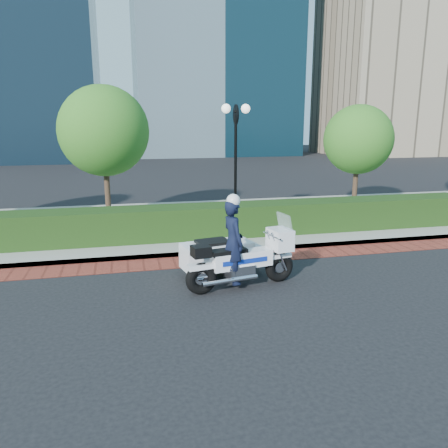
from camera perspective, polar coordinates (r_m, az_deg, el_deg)
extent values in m
plane|color=black|center=(10.95, 3.24, -6.86)|extent=(120.00, 120.00, 0.00)
cube|color=maroon|center=(12.32, 1.28, -4.51)|extent=(60.00, 1.00, 0.01)
cube|color=gray|center=(16.54, -2.58, 0.33)|extent=(60.00, 8.00, 0.15)
cube|color=black|center=(14.12, -0.82, 0.50)|extent=(18.00, 1.20, 1.00)
cylinder|color=black|center=(15.94, 1.47, 0.68)|extent=(0.30, 0.30, 0.30)
cylinder|color=black|center=(15.65, 1.51, 7.31)|extent=(0.10, 0.10, 3.70)
cylinder|color=black|center=(15.57, 1.55, 14.10)|extent=(0.04, 0.70, 0.70)
sphere|color=white|center=(15.49, 0.26, 14.85)|extent=(0.32, 0.32, 0.32)
sphere|color=white|center=(15.66, 2.84, 14.81)|extent=(0.32, 0.32, 0.32)
cylinder|color=#332319|center=(16.56, -14.97, 4.00)|extent=(0.20, 0.20, 2.17)
sphere|color=#1F6619|center=(16.38, -15.43, 11.64)|extent=(3.20, 3.20, 3.20)
cylinder|color=#332319|center=(19.07, 16.73, 4.67)|extent=(0.20, 0.20, 1.92)
sphere|color=#1F6619|center=(18.90, 17.13, 10.50)|extent=(2.80, 2.80, 2.80)
cube|color=gray|center=(57.90, 21.12, 22.55)|extent=(14.00, 12.00, 28.00)
torus|color=black|center=(9.75, -3.00, -7.13)|extent=(0.76, 0.35, 0.73)
torus|color=black|center=(10.58, 7.21, -5.58)|extent=(0.76, 0.35, 0.73)
cube|color=white|center=(10.02, 2.34, -4.62)|extent=(1.48, 0.61, 0.38)
cube|color=silver|center=(10.08, 2.04, -6.10)|extent=(0.68, 0.55, 0.31)
cube|color=white|center=(10.38, 7.32, -1.98)|extent=(0.55, 0.68, 0.50)
cube|color=silver|center=(10.34, 7.91, 0.16)|extent=(0.24, 0.57, 0.44)
cube|color=black|center=(9.82, 0.60, -3.63)|extent=(0.88, 0.48, 0.11)
cube|color=black|center=(9.55, -3.04, -3.58)|extent=(0.45, 0.42, 0.24)
cube|color=white|center=(10.79, -0.93, -4.04)|extent=(1.83, 1.08, 0.61)
cube|color=black|center=(10.66, -1.49, -2.40)|extent=(0.87, 0.69, 0.09)
torus|color=black|center=(11.31, -2.49, -4.71)|extent=(0.58, 0.28, 0.55)
imported|color=black|center=(9.80, 1.20, -2.36)|extent=(0.58, 0.77, 1.91)
sphere|color=white|center=(9.60, 1.22, 3.03)|extent=(0.31, 0.31, 0.31)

